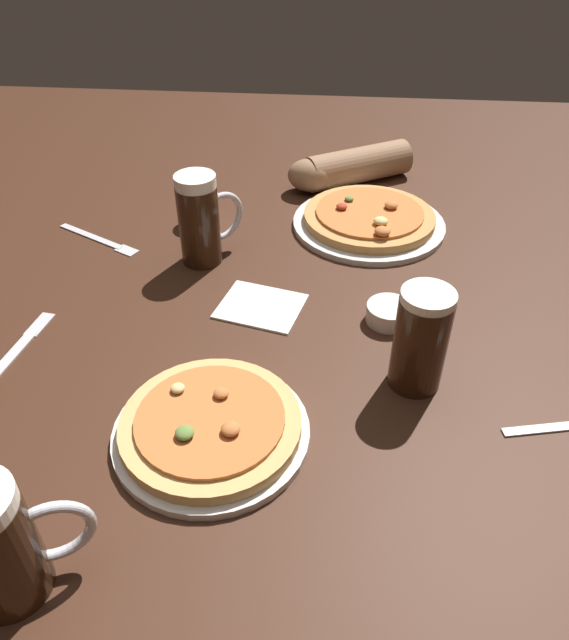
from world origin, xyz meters
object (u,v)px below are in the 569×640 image
at_px(pizza_plate_near, 211,427).
at_px(ramekin_butter, 196,217).
at_px(pizza_plate_far, 369,219).
at_px(knife_right, 9,357).
at_px(beer_mug_dark, 420,338).
at_px(ramekin_sauce, 389,313).
at_px(beer_mug_amber, 201,220).
at_px(napkin_folded, 261,305).
at_px(diner_arm, 346,168).
at_px(fork_spare, 100,239).

bearing_deg(pizza_plate_near, ramekin_butter, 103.90).
bearing_deg(pizza_plate_far, knife_right, -139.99).
distance_m(beer_mug_dark, ramekin_sauce, 0.15).
xyz_separation_m(pizza_plate_near, ramekin_butter, (-0.14, 0.56, 0.00)).
bearing_deg(beer_mug_dark, beer_mug_amber, 141.35).
bearing_deg(napkin_folded, beer_mug_dark, -32.08).
xyz_separation_m(beer_mug_amber, ramekin_butter, (-0.04, 0.13, -0.07)).
height_order(knife_right, diner_arm, diner_arm).
height_order(beer_mug_amber, ramekin_sauce, beer_mug_amber).
height_order(beer_mug_amber, ramekin_butter, beer_mug_amber).
height_order(ramekin_sauce, ramekin_butter, ramekin_butter).
bearing_deg(diner_arm, pizza_plate_far, -75.30).
xyz_separation_m(pizza_plate_far, knife_right, (-0.55, -0.47, -0.01)).
height_order(pizza_plate_near, diner_arm, diner_arm).
bearing_deg(pizza_plate_far, ramekin_sauce, -85.13).
xyz_separation_m(ramekin_sauce, diner_arm, (-0.08, 0.51, 0.02)).
bearing_deg(beer_mug_dark, fork_spare, 149.87).
bearing_deg(knife_right, beer_mug_dark, 1.26).
relative_size(beer_mug_dark, ramekin_sauce, 2.12).
bearing_deg(ramekin_sauce, pizza_plate_near, -132.08).
height_order(pizza_plate_near, beer_mug_dark, beer_mug_dark).
relative_size(pizza_plate_near, ramekin_sauce, 3.48).
distance_m(pizza_plate_far, beer_mug_amber, 0.36).
xyz_separation_m(ramekin_butter, knife_right, (-0.20, -0.44, -0.02)).
distance_m(knife_right, diner_arm, 0.83).
distance_m(pizza_plate_near, ramekin_sauce, 0.36).
relative_size(ramekin_sauce, fork_spare, 0.39).
distance_m(beer_mug_amber, knife_right, 0.40).
bearing_deg(ramekin_sauce, ramekin_butter, 142.92).
bearing_deg(ramekin_butter, knife_right, -114.35).
bearing_deg(diner_arm, fork_spare, -147.82).
relative_size(napkin_folded, fork_spare, 0.71).
distance_m(pizza_plate_far, beer_mug_dark, 0.46).
bearing_deg(beer_mug_dark, pizza_plate_near, -153.99).
distance_m(pizza_plate_near, beer_mug_dark, 0.31).
relative_size(pizza_plate_near, knife_right, 1.11).
xyz_separation_m(pizza_plate_near, napkin_folded, (0.03, 0.29, -0.01)).
relative_size(pizza_plate_near, diner_arm, 0.91).
height_order(pizza_plate_far, ramekin_butter, pizza_plate_far).
relative_size(pizza_plate_far, fork_spare, 1.63).
bearing_deg(fork_spare, napkin_folded, -28.71).
height_order(ramekin_butter, napkin_folded, ramekin_butter).
height_order(beer_mug_dark, beer_mug_amber, beer_mug_amber).
bearing_deg(napkin_folded, knife_right, -155.53).
relative_size(pizza_plate_far, ramekin_butter, 4.44).
height_order(beer_mug_dark, ramekin_sauce, beer_mug_dark).
bearing_deg(ramekin_butter, napkin_folded, -58.28).
distance_m(beer_mug_dark, diner_arm, 0.66).
bearing_deg(napkin_folded, ramekin_butter, 121.72).
relative_size(beer_mug_dark, ramekin_butter, 2.26).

